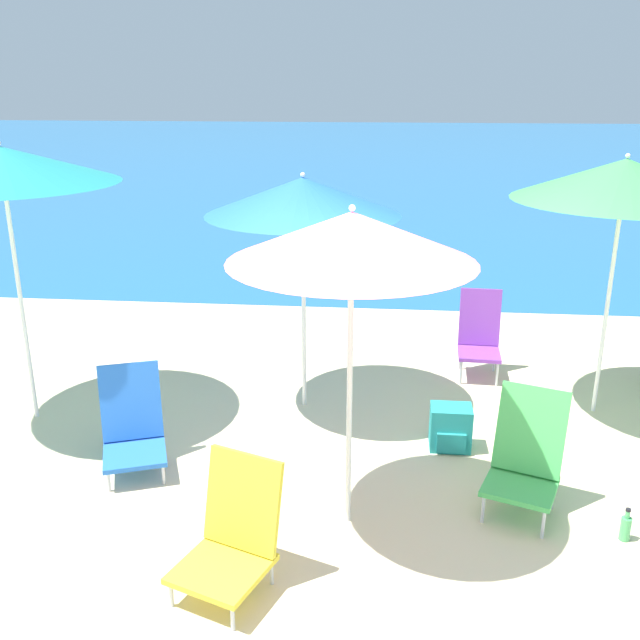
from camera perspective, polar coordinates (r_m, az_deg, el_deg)
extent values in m
plane|color=beige|center=(4.83, 4.06, -17.05)|extent=(60.00, 60.00, 0.00)
cube|color=#23669E|center=(28.91, 5.63, 13.16)|extent=(60.00, 40.00, 0.01)
cylinder|color=white|center=(6.22, -1.30, 0.48)|extent=(0.04, 0.04, 1.74)
cone|color=blue|center=(5.98, -1.38, 9.87)|extent=(1.65, 1.65, 0.31)
sphere|color=white|center=(5.95, -1.39, 11.55)|extent=(0.04, 0.04, 0.04)
cylinder|color=white|center=(6.55, 21.95, 0.70)|extent=(0.04, 0.04, 1.89)
cone|color=#47B756|center=(6.32, 23.19, 10.29)|extent=(1.78, 1.78, 0.33)
sphere|color=white|center=(6.30, 23.41, 11.96)|extent=(0.04, 0.04, 0.04)
cylinder|color=white|center=(6.45, -22.77, 1.02)|extent=(0.04, 0.04, 2.04)
cone|color=teal|center=(6.22, -24.13, 11.27)|extent=(1.82, 1.82, 0.29)
cylinder|color=white|center=(4.55, 2.37, -6.36)|extent=(0.04, 0.04, 1.79)
cone|color=pink|center=(4.21, 2.56, 6.64)|extent=(1.51, 1.51, 0.30)
sphere|color=white|center=(4.18, 2.59, 8.94)|extent=(0.04, 0.04, 0.04)
cylinder|color=silver|center=(5.03, 12.92, -14.51)|extent=(0.02, 0.02, 0.21)
cylinder|color=silver|center=(4.98, 17.42, -15.32)|extent=(0.02, 0.02, 0.21)
cylinder|color=silver|center=(5.34, 13.90, -12.46)|extent=(0.02, 0.02, 0.21)
cylinder|color=silver|center=(5.30, 18.11, -13.18)|extent=(0.02, 0.02, 0.21)
cube|color=#47B756|center=(5.10, 15.71, -12.69)|extent=(0.58, 0.57, 0.04)
cube|color=#47B756|center=(5.13, 16.51, -8.43)|extent=(0.50, 0.35, 0.59)
cylinder|color=silver|center=(5.46, -16.54, -12.30)|extent=(0.02, 0.02, 0.15)
cylinder|color=silver|center=(5.45, -12.42, -11.98)|extent=(0.02, 0.02, 0.15)
cylinder|color=silver|center=(5.82, -16.48, -10.24)|extent=(0.02, 0.02, 0.15)
cylinder|color=silver|center=(5.81, -12.64, -9.93)|extent=(0.02, 0.02, 0.15)
cube|color=blue|center=(5.59, -14.60, -10.24)|extent=(0.59, 0.61, 0.04)
cube|color=blue|center=(5.67, -14.91, -6.30)|extent=(0.48, 0.32, 0.58)
cylinder|color=silver|center=(7.05, 11.21, -4.13)|extent=(0.02, 0.02, 0.24)
cylinder|color=silver|center=(7.08, 13.98, -4.25)|extent=(0.02, 0.02, 0.24)
cylinder|color=silver|center=(7.40, 11.12, -3.02)|extent=(0.02, 0.02, 0.24)
cylinder|color=silver|center=(7.42, 13.76, -3.14)|extent=(0.02, 0.02, 0.24)
cube|color=purple|center=(7.18, 12.60, -2.60)|extent=(0.43, 0.46, 0.04)
cube|color=purple|center=(7.29, 12.67, 0.24)|extent=(0.41, 0.14, 0.57)
cylinder|color=silver|center=(4.37, -11.81, -20.68)|extent=(0.02, 0.02, 0.16)
cylinder|color=silver|center=(4.17, -7.01, -22.56)|extent=(0.02, 0.02, 0.16)
cylinder|color=silver|center=(4.62, -8.50, -17.92)|extent=(0.02, 0.02, 0.16)
cylinder|color=silver|center=(4.44, -3.90, -19.49)|extent=(0.02, 0.02, 0.16)
cube|color=yellow|center=(4.33, -7.87, -19.11)|extent=(0.62, 0.63, 0.04)
cube|color=yellow|center=(4.32, -6.19, -14.19)|extent=(0.51, 0.32, 0.57)
cube|color=teal|center=(5.85, 10.39, -8.44)|extent=(0.32, 0.24, 0.36)
cube|color=teal|center=(5.77, 10.45, -9.68)|extent=(0.23, 0.03, 0.16)
cylinder|color=#4CB266|center=(5.16, 23.23, -15.10)|extent=(0.07, 0.07, 0.16)
cylinder|color=#4CB266|center=(5.10, 23.39, -14.10)|extent=(0.03, 0.03, 0.05)
cylinder|color=black|center=(5.08, 23.44, -13.76)|extent=(0.03, 0.03, 0.02)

